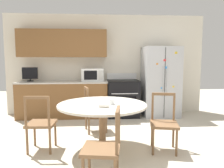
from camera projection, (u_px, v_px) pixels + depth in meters
ground_plane at (115, 154)px, 3.34m from camera, size 14.00×14.00×0.00m
back_wall at (95, 59)px, 5.73m from camera, size 5.20×0.44×2.60m
kitchen_counter at (63, 99)px, 5.48m from camera, size 2.22×0.64×0.90m
refrigerator at (160, 82)px, 5.55m from camera, size 0.89×0.73×1.76m
oven_range at (123, 98)px, 5.56m from camera, size 0.78×0.68×1.08m
microwave at (93, 75)px, 5.52m from camera, size 0.55×0.38×0.32m
countertop_tv at (30, 74)px, 5.41m from camera, size 0.37×0.16×0.35m
dining_table at (102, 111)px, 3.40m from camera, size 1.38×1.38×0.75m
dining_chair_near at (104, 149)px, 2.46m from camera, size 0.48×0.48×0.90m
dining_chair_right at (164, 124)px, 3.44m from camera, size 0.50×0.50×0.90m
dining_chair_left at (41, 124)px, 3.42m from camera, size 0.44×0.44×0.90m
dining_chair_far at (94, 110)px, 4.36m from camera, size 0.50×0.50×0.90m
candle_glass at (112, 102)px, 3.33m from camera, size 0.09×0.09×0.08m
folded_napkin at (104, 106)px, 3.13m from camera, size 0.16×0.10×0.05m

